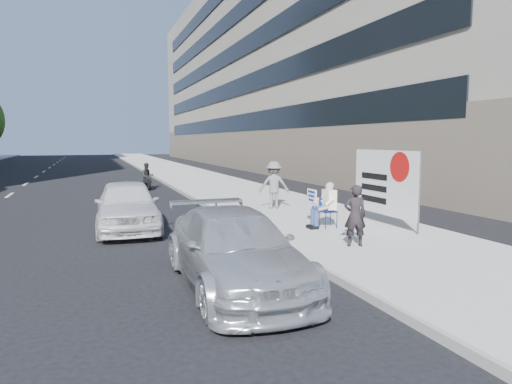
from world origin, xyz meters
name	(u,v)px	position (x,y,z in m)	size (l,w,h in m)	color
ground	(214,248)	(0.00, 0.00, 0.00)	(160.00, 160.00, 0.00)	black
near_sidewalk	(196,178)	(4.00, 20.00, 0.07)	(5.00, 120.00, 0.15)	#A9A79E
near_building	(295,67)	(17.00, 32.00, 10.00)	(14.00, 70.00, 20.00)	gray
seated_protester	(325,203)	(3.46, 0.75, 0.87)	(0.83, 1.12, 1.31)	navy
jogger	(274,185)	(3.53, 4.73, 1.01)	(1.12, 0.64, 1.73)	slate
pedestrian_woman	(355,216)	(3.02, -1.54, 0.88)	(0.53, 0.35, 1.46)	black
protest_banner	(385,183)	(5.34, 0.56, 1.40)	(0.08, 3.06, 2.20)	#4C4C4C
parked_sedan	(234,249)	(-0.40, -3.00, 0.68)	(1.91, 4.71, 1.37)	#B5B8BD
white_sedan_near	(127,205)	(-1.80, 3.08, 0.74)	(1.75, 4.36, 1.48)	silver
motorcycle	(147,177)	(0.12, 14.55, 0.64)	(0.72, 2.05, 1.42)	black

